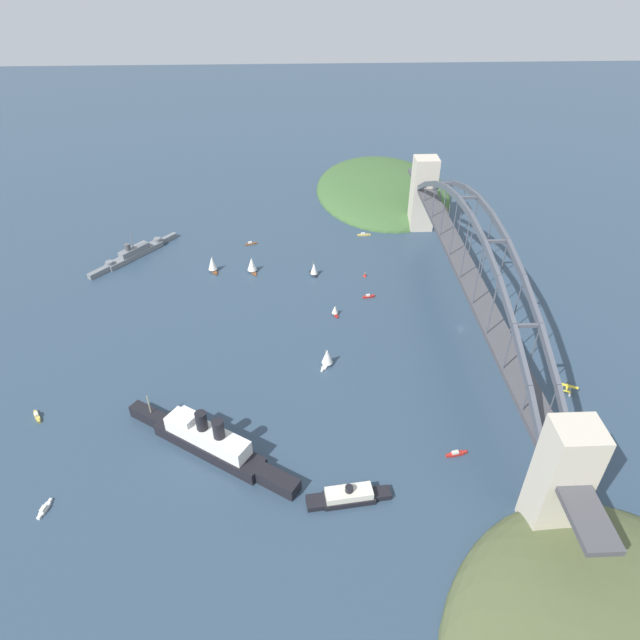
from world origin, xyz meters
TOP-DOWN VIEW (x-y plane):
  - ground_plane at (0.00, 0.00)m, footprint 1400.00×1400.00m
  - harbor_arch_bridge at (-0.00, 0.00)m, footprint 312.12×16.49m
  - headland_east_shore at (190.75, 16.76)m, footprint 154.04×110.31m
  - ocean_liner at (-83.03, 129.70)m, footprint 54.44×78.13m
  - naval_cruiser at (88.64, 200.81)m, footprint 58.82×47.74m
  - harbor_ferry_steamer at (-110.26, 72.55)m, footprint 10.41×34.04m
  - seaplane_taxiing_near_bridge at (-52.93, -38.29)m, footprint 7.73×9.64m
  - small_boat_0 at (15.95, 69.63)m, footprint 6.61×4.76m
  - small_boat_1 at (68.03, 145.58)m, footprint 9.69×7.55m
  - small_boat_2 at (60.22, 80.26)m, footprint 8.07×6.27m
  - small_boat_3 at (33.18, 48.12)m, footprint 2.81×7.64m
  - small_boat_4 at (103.60, 123.30)m, footprint 3.90×8.59m
  - small_boat_5 at (-89.58, 24.52)m, footprint 3.25×9.70m
  - small_boat_6 at (-28.25, 76.54)m, footprint 9.77×7.73m
  - small_boat_7 at (-59.73, 211.63)m, footprint 8.02×5.71m
  - small_boat_8 at (66.56, 120.13)m, footprint 10.59×7.88m
  - small_boat_9 at (-109.97, 190.55)m, footprint 9.26×3.11m
  - small_boat_10 at (113.59, 42.48)m, footprint 2.05×9.77m
  - channel_marker_buoy at (57.42, 47.76)m, footprint 2.20×2.20m

SIDE VIEW (x-z plane):
  - ground_plane at x=0.00m, z-range 0.00..0.00m
  - headland_east_shore at x=190.75m, z-range -12.59..12.59m
  - small_boat_3 at x=33.18m, z-range -0.27..1.77m
  - small_boat_4 at x=103.60m, z-range -0.31..1.82m
  - small_boat_9 at x=-109.97m, z-range -0.29..1.83m
  - small_boat_5 at x=-89.58m, z-range -0.29..1.85m
  - small_boat_10 at x=113.59m, z-range -0.30..1.88m
  - small_boat_7 at x=-59.73m, z-range -0.28..1.97m
  - channel_marker_buoy at x=57.42m, z-range -0.26..2.49m
  - seaplane_taxiing_near_bridge at x=-52.93m, z-range -0.50..4.24m
  - harbor_ferry_steamer at x=-110.26m, z-range -1.55..6.45m
  - naval_cruiser at x=88.64m, z-range -5.64..11.55m
  - small_boat_0 at x=15.95m, z-range -0.19..6.67m
  - small_boat_2 at x=60.22m, z-range -0.37..9.76m
  - small_boat_8 at x=66.56m, z-range -0.44..10.96m
  - small_boat_6 at x=-28.25m, z-range -0.37..11.01m
  - small_boat_1 at x=68.03m, z-range -0.46..11.60m
  - ocean_liner at x=-83.03m, z-range -4.73..16.95m
  - harbor_arch_bridge at x=0.00m, z-range -4.96..65.34m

